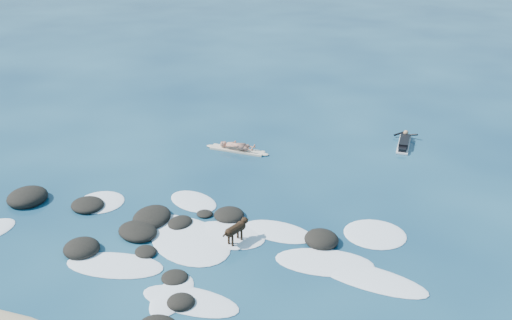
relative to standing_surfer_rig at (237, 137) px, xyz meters
The scene contains 6 objects.
ground 6.52m from the standing_surfer_rig, 71.32° to the right, with size 160.00×160.00×0.00m, color #0A2642.
reef_rocks 7.90m from the standing_surfer_rig, 82.08° to the right, with size 14.43×7.40×0.62m.
breaking_foam 7.61m from the standing_surfer_rig, 63.85° to the right, with size 14.62×8.38×0.12m.
standing_surfer_rig is the anchor object (origin of this frame).
paddling_surfer_rig 7.62m from the standing_surfer_rig, 34.27° to the left, with size 1.19×2.50×0.43m.
dog 7.43m from the standing_surfer_rig, 59.16° to the right, with size 0.47×1.24×0.79m.
Camera 1 is at (10.00, -13.70, 10.20)m, focal length 40.00 mm.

